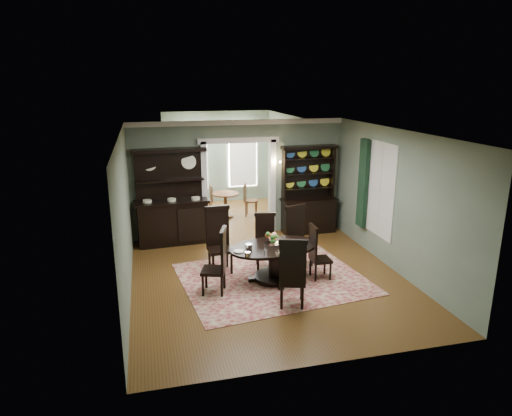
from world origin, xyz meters
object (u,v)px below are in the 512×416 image
(dining_table, at_px, (274,256))
(welsh_dresser, at_px, (308,201))
(parlor_table, at_px, (225,201))
(sideboard, at_px, (172,211))

(dining_table, height_order, welsh_dresser, welsh_dresser)
(welsh_dresser, bearing_deg, parlor_table, 135.13)
(parlor_table, bearing_deg, welsh_dresser, -44.01)
(dining_table, bearing_deg, parlor_table, 81.64)
(sideboard, xyz_separation_m, welsh_dresser, (3.59, 0.02, 0.01))
(sideboard, height_order, welsh_dresser, sideboard)
(welsh_dresser, height_order, parlor_table, welsh_dresser)
(sideboard, height_order, parlor_table, sideboard)
(dining_table, bearing_deg, sideboard, 113.37)
(parlor_table, bearing_deg, dining_table, -87.79)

